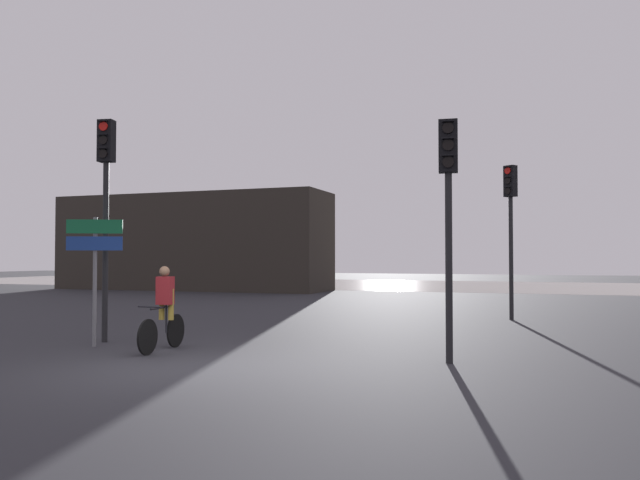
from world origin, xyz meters
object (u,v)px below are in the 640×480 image
at_px(traffic_light_near_left, 106,188).
at_px(distant_building, 192,242).
at_px(traffic_light_near_right, 448,193).
at_px(direction_sign_post, 95,257).
at_px(cyclist, 164,308).
at_px(traffic_light_far_right, 511,212).

bearing_deg(traffic_light_near_left, distant_building, -73.27).
relative_size(traffic_light_near_right, direction_sign_post, 1.59).
relative_size(direction_sign_post, cyclist, 1.52).
distance_m(traffic_light_near_right, direction_sign_post, 7.07).
distance_m(traffic_light_far_right, traffic_light_near_right, 8.04).
relative_size(traffic_light_near_left, traffic_light_near_right, 1.14).
bearing_deg(direction_sign_post, traffic_light_far_right, -156.41).
bearing_deg(traffic_light_near_left, traffic_light_far_right, -145.20).
distance_m(distant_building, traffic_light_near_right, 26.15).
xyz_separation_m(traffic_light_far_right, direction_sign_post, (-7.60, -8.47, -1.29)).
xyz_separation_m(distant_building, cyclist, (11.71, -20.19, -1.83)).
relative_size(distant_building, traffic_light_near_right, 3.78).
height_order(traffic_light_near_left, traffic_light_near_right, traffic_light_near_left).
xyz_separation_m(traffic_light_near_left, traffic_light_near_right, (7.25, -0.21, -0.38)).
height_order(traffic_light_near_right, direction_sign_post, traffic_light_near_right).
bearing_deg(cyclist, traffic_light_far_right, -129.76).
xyz_separation_m(distant_building, traffic_light_far_right, (17.72, -11.78, 0.44)).
distance_m(traffic_light_near_left, cyclist, 3.14).
height_order(distant_building, cyclist, distant_building).
xyz_separation_m(traffic_light_far_right, traffic_light_near_left, (-7.88, -7.81, 0.18)).
relative_size(traffic_light_far_right, direction_sign_post, 1.71).
height_order(distant_building, direction_sign_post, distant_building).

